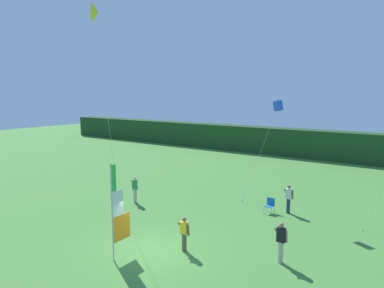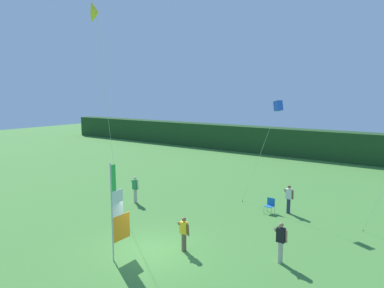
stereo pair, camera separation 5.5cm
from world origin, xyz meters
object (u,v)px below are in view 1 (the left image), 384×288
(banner_flag, at_px, (118,213))
(folding_chair, at_px, (270,204))
(kite_yellow_delta_0, at_px, (95,13))
(person_far_left, at_px, (281,241))
(person_near_banner, at_px, (289,198))
(person_mid_field, at_px, (135,189))
(person_far_right, at_px, (184,233))
(kite_blue_box_2, at_px, (278,106))

(banner_flag, distance_m, folding_chair, 9.92)
(folding_chair, distance_m, kite_yellow_delta_0, 14.29)
(person_far_left, relative_size, folding_chair, 1.99)
(banner_flag, bearing_deg, person_near_banner, 67.84)
(person_mid_field, relative_size, person_far_right, 1.10)
(banner_flag, relative_size, person_far_right, 2.68)
(person_near_banner, bearing_deg, person_mid_field, -156.93)
(person_mid_field, relative_size, person_far_left, 0.99)
(folding_chair, bearing_deg, person_far_right, -99.51)
(person_far_left, xyz_separation_m, kite_yellow_delta_0, (-9.16, -1.70, 10.05))
(banner_flag, relative_size, kite_blue_box_2, 0.64)
(folding_chair, xyz_separation_m, kite_yellow_delta_0, (-6.34, -7.35, 10.48))
(person_mid_field, distance_m, kite_yellow_delta_0, 11.00)
(kite_yellow_delta_0, relative_size, kite_blue_box_2, 1.71)
(person_near_banner, height_order, kite_blue_box_2, kite_blue_box_2)
(person_far_left, distance_m, folding_chair, 6.33)
(kite_yellow_delta_0, bearing_deg, person_near_banner, 47.44)
(person_near_banner, height_order, person_far_right, person_near_banner)
(person_mid_field, height_order, kite_blue_box_2, kite_blue_box_2)
(banner_flag, distance_m, kite_yellow_delta_0, 9.72)
(person_mid_field, relative_size, kite_yellow_delta_0, 0.15)
(person_far_right, distance_m, kite_blue_box_2, 10.02)
(banner_flag, xyz_separation_m, person_near_banner, (4.02, 9.87, -1.13))
(person_mid_field, xyz_separation_m, folding_chair, (8.01, 3.24, -0.42))
(folding_chair, bearing_deg, person_near_banner, 31.36)
(banner_flag, xyz_separation_m, person_far_left, (5.90, 3.65, -1.10))
(folding_chair, bearing_deg, banner_flag, -108.37)
(person_far_right, bearing_deg, banner_flag, -130.60)
(person_far_left, bearing_deg, person_mid_field, 167.44)
(kite_yellow_delta_0, bearing_deg, folding_chair, 49.22)
(banner_flag, height_order, person_near_banner, banner_flag)
(person_near_banner, xyz_separation_m, folding_chair, (-0.93, -0.57, -0.41))
(banner_flag, xyz_separation_m, folding_chair, (3.09, 9.30, -1.53))
(person_mid_field, height_order, person_far_right, person_mid_field)
(folding_chair, bearing_deg, kite_blue_box_2, 99.28)
(folding_chair, height_order, kite_blue_box_2, kite_blue_box_2)
(person_far_left, bearing_deg, folding_chair, 116.49)
(person_mid_field, height_order, kite_yellow_delta_0, kite_yellow_delta_0)
(person_near_banner, relative_size, folding_chair, 1.93)
(banner_flag, height_order, kite_yellow_delta_0, kite_yellow_delta_0)
(person_far_left, height_order, person_far_right, person_far_left)
(person_far_left, xyz_separation_m, folding_chair, (-2.82, 5.65, -0.44))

